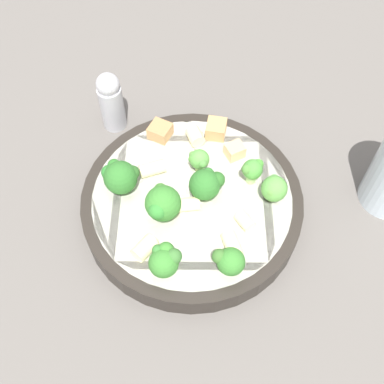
% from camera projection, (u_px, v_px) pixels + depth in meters
% --- Properties ---
extents(ground_plane, '(2.00, 2.00, 0.00)m').
position_uv_depth(ground_plane, '(192.00, 211.00, 0.57)').
color(ground_plane, '#5B5651').
extents(pasta_bowl, '(0.25, 0.25, 0.03)m').
position_uv_depth(pasta_bowl, '(192.00, 203.00, 0.55)').
color(pasta_bowl, '#28231E').
rests_on(pasta_bowl, ground_plane).
extents(broccoli_floret_0, '(0.04, 0.04, 0.04)m').
position_uv_depth(broccoli_floret_0, '(206.00, 184.00, 0.53)').
color(broccoli_floret_0, '#93B766').
rests_on(broccoli_floret_0, pasta_bowl).
extents(broccoli_floret_1, '(0.03, 0.03, 0.04)m').
position_uv_depth(broccoli_floret_1, '(274.00, 188.00, 0.52)').
color(broccoli_floret_1, '#84AD60').
rests_on(broccoli_floret_1, pasta_bowl).
extents(broccoli_floret_2, '(0.04, 0.04, 0.05)m').
position_uv_depth(broccoli_floret_2, '(162.00, 204.00, 0.51)').
color(broccoli_floret_2, '#84AD60').
rests_on(broccoli_floret_2, pasta_bowl).
extents(broccoli_floret_3, '(0.03, 0.04, 0.04)m').
position_uv_depth(broccoli_floret_3, '(165.00, 261.00, 0.48)').
color(broccoli_floret_3, '#93B766').
rests_on(broccoli_floret_3, pasta_bowl).
extents(broccoli_floret_4, '(0.04, 0.04, 0.04)m').
position_uv_depth(broccoli_floret_4, '(120.00, 176.00, 0.53)').
color(broccoli_floret_4, '#9EC175').
rests_on(broccoli_floret_4, pasta_bowl).
extents(broccoli_floret_5, '(0.03, 0.03, 0.04)m').
position_uv_depth(broccoli_floret_5, '(229.00, 261.00, 0.48)').
color(broccoli_floret_5, '#9EC175').
rests_on(broccoli_floret_5, pasta_bowl).
extents(broccoli_floret_6, '(0.02, 0.02, 0.03)m').
position_uv_depth(broccoli_floret_6, '(199.00, 160.00, 0.55)').
color(broccoli_floret_6, '#93B766').
rests_on(broccoli_floret_6, pasta_bowl).
extents(broccoli_floret_7, '(0.02, 0.03, 0.03)m').
position_uv_depth(broccoli_floret_7, '(252.00, 170.00, 0.54)').
color(broccoli_floret_7, '#9EC175').
rests_on(broccoli_floret_7, pasta_bowl).
extents(rigatoni_0, '(0.03, 0.03, 0.02)m').
position_uv_depth(rigatoni_0, '(152.00, 169.00, 0.56)').
color(rigatoni_0, beige).
rests_on(rigatoni_0, pasta_bowl).
extents(rigatoni_1, '(0.03, 0.03, 0.02)m').
position_uv_depth(rigatoni_1, '(188.00, 205.00, 0.53)').
color(rigatoni_1, beige).
rests_on(rigatoni_1, pasta_bowl).
extents(rigatoni_2, '(0.03, 0.03, 0.02)m').
position_uv_depth(rigatoni_2, '(232.00, 245.00, 0.50)').
color(rigatoni_2, beige).
rests_on(rigatoni_2, pasta_bowl).
extents(rigatoni_3, '(0.03, 0.02, 0.01)m').
position_uv_depth(rigatoni_3, '(245.00, 221.00, 0.52)').
color(rigatoni_3, beige).
rests_on(rigatoni_3, pasta_bowl).
extents(rigatoni_4, '(0.03, 0.03, 0.02)m').
position_uv_depth(rigatoni_4, '(195.00, 136.00, 0.58)').
color(rigatoni_4, beige).
rests_on(rigatoni_4, pasta_bowl).
extents(rigatoni_5, '(0.02, 0.03, 0.02)m').
position_uv_depth(rigatoni_5, '(145.00, 248.00, 0.50)').
color(rigatoni_5, beige).
rests_on(rigatoni_5, pasta_bowl).
extents(chicken_chunk_0, '(0.03, 0.03, 0.02)m').
position_uv_depth(chicken_chunk_0, '(216.00, 129.00, 0.59)').
color(chicken_chunk_0, tan).
rests_on(chicken_chunk_0, pasta_bowl).
extents(chicken_chunk_1, '(0.03, 0.03, 0.02)m').
position_uv_depth(chicken_chunk_1, '(235.00, 151.00, 0.57)').
color(chicken_chunk_1, tan).
rests_on(chicken_chunk_1, pasta_bowl).
extents(chicken_chunk_2, '(0.03, 0.03, 0.02)m').
position_uv_depth(chicken_chunk_2, '(160.00, 131.00, 0.59)').
color(chicken_chunk_2, '#A87A4C').
rests_on(chicken_chunk_2, pasta_bowl).
extents(pepper_shaker, '(0.03, 0.03, 0.09)m').
position_uv_depth(pepper_shaker, '(111.00, 101.00, 0.61)').
color(pepper_shaker, '#B2B2B7').
rests_on(pepper_shaker, ground_plane).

